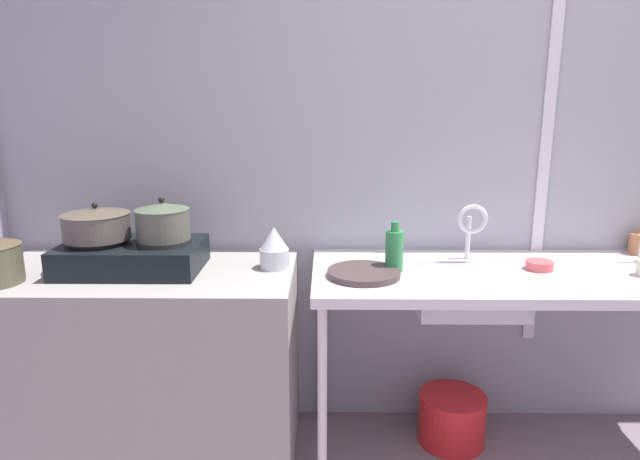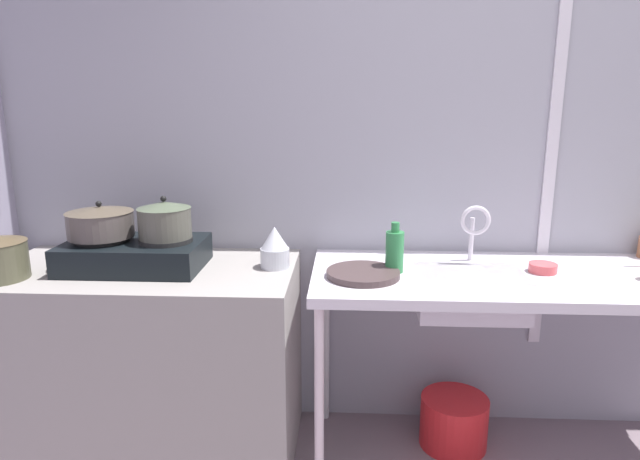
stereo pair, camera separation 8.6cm
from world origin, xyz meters
The scene contains 14 objects.
wall_back centered at (0.00, 1.62, 1.36)m, with size 5.40×0.10×2.72m, color #94939F.
wall_metal_strip centered at (0.13, 1.56, 1.50)m, with size 0.05×0.01×2.18m, color silver.
counter_concrete centered at (-1.59, 1.25, 0.42)m, with size 1.24×0.65×0.84m, color gray.
counter_sink centered at (0.00, 1.25, 0.79)m, with size 1.77×0.65×0.84m.
stove centered at (-1.61, 1.25, 0.90)m, with size 0.55×0.35×0.13m.
pot_on_left_burner centered at (-1.75, 1.25, 1.03)m, with size 0.27×0.27×0.15m.
pot_on_right_burner centered at (-1.48, 1.25, 1.04)m, with size 0.21×0.21×0.17m.
percolator centered at (-1.04, 1.28, 0.92)m, with size 0.12×0.12×0.17m.
sink_basin centered at (-0.25, 1.24, 0.76)m, with size 0.43×0.30×0.17m, color silver.
faucet centered at (-0.22, 1.38, 1.01)m, with size 0.13×0.07×0.25m.
frying_pan centered at (-0.68, 1.17, 0.85)m, with size 0.29×0.29×0.03m, color #3F3131.
small_bowl_on_drainboard centered at (0.04, 1.27, 0.86)m, with size 0.11×0.11×0.04m, color #C84B4E.
bottle_by_sink centered at (-0.56, 1.24, 0.93)m, with size 0.07×0.07×0.20m.
bucket_on_floor centered at (-0.26, 1.34, 0.11)m, with size 0.30×0.30×0.23m, color red.
Camera 2 is at (-0.75, -0.86, 1.51)m, focal length 30.67 mm.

